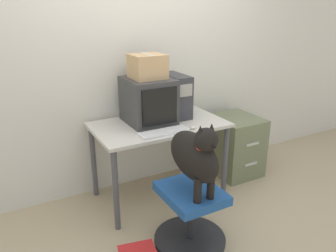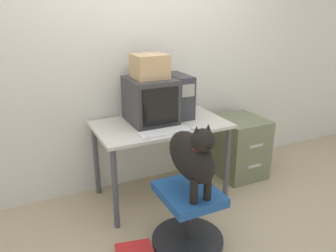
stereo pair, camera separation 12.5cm
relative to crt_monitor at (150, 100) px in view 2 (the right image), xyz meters
name	(u,v)px [view 2 (the right image)]	position (x,y,z in m)	size (l,w,h in m)	color
ground_plane	(178,213)	(0.07, -0.44, -0.98)	(12.00, 12.00, 0.00)	tan
wall_back	(142,60)	(0.07, 0.35, 0.32)	(8.00, 0.05, 2.60)	silver
desk	(161,133)	(0.07, -0.08, -0.31)	(1.22, 0.72, 0.77)	beige
crt_monitor	(150,100)	(0.00, 0.00, 0.00)	(0.41, 0.47, 0.42)	#383838
pc_tower	(178,95)	(0.32, 0.06, 0.00)	(0.18, 0.41, 0.41)	#333338
keyboard	(164,132)	(-0.02, -0.34, -0.19)	(0.44, 0.14, 0.03)	silver
computer_mouse	(194,128)	(0.26, -0.37, -0.19)	(0.06, 0.04, 0.03)	beige
office_chair	(188,216)	(-0.04, -0.82, -0.73)	(0.58, 0.58, 0.48)	#262628
dog	(192,156)	(-0.04, -0.86, -0.19)	(0.21, 0.56, 0.57)	black
filing_cabinet	(239,147)	(1.04, -0.04, -0.65)	(0.48, 0.55, 0.66)	#6B7251
cardboard_box	(150,66)	(0.00, 0.00, 0.32)	(0.29, 0.27, 0.22)	tan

